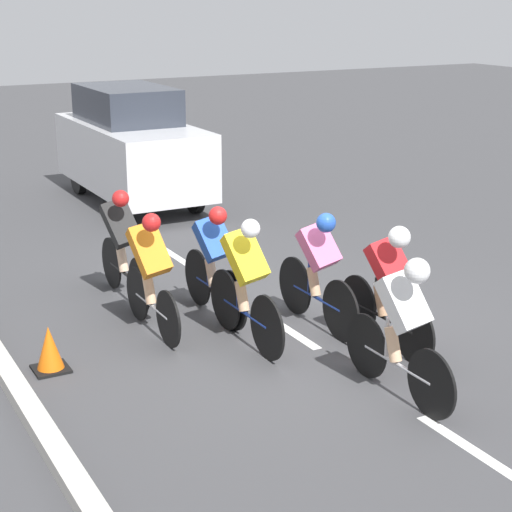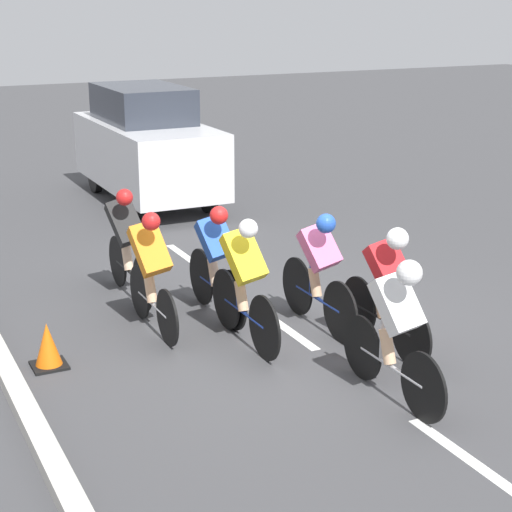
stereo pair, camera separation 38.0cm
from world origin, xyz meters
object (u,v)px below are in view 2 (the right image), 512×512
(cyclist_black, at_px, (127,241))
(cyclist_red, at_px, (387,284))
(traffic_cone, at_px, (48,346))
(cyclist_orange, at_px, (151,269))
(cyclist_pink, at_px, (319,268))
(cyclist_yellow, at_px, (244,279))
(cyclist_white, at_px, (396,324))
(cyclist_blue, at_px, (216,259))
(support_car, at_px, (147,145))

(cyclist_black, bearing_deg, cyclist_red, 124.76)
(cyclist_black, distance_m, traffic_cone, 2.23)
(cyclist_orange, bearing_deg, cyclist_pink, 157.19)
(cyclist_pink, bearing_deg, cyclist_yellow, 2.77)
(cyclist_white, height_order, cyclist_black, cyclist_black)
(cyclist_blue, bearing_deg, support_car, -101.72)
(cyclist_black, xyz_separation_m, traffic_cone, (1.41, 1.63, -0.55))
(cyclist_yellow, distance_m, traffic_cone, 2.20)
(cyclist_black, height_order, traffic_cone, cyclist_black)
(cyclist_red, xyz_separation_m, support_car, (-0.05, -7.95, 0.29))
(cyclist_pink, height_order, support_car, support_car)
(cyclist_orange, xyz_separation_m, cyclist_red, (-2.10, 1.63, -0.00))
(cyclist_black, height_order, support_car, support_car)
(cyclist_blue, distance_m, cyclist_red, 2.15)
(support_car, bearing_deg, cyclist_yellow, 79.26)
(cyclist_orange, height_order, cyclist_blue, cyclist_orange)
(cyclist_yellow, bearing_deg, traffic_cone, -10.45)
(cyclist_yellow, relative_size, cyclist_orange, 1.07)
(cyclist_black, bearing_deg, support_car, -111.77)
(cyclist_blue, bearing_deg, cyclist_orange, 8.40)
(support_car, bearing_deg, cyclist_orange, 71.26)
(cyclist_white, height_order, cyclist_pink, cyclist_white)
(cyclist_blue, height_order, support_car, support_car)
(cyclist_white, distance_m, cyclist_blue, 2.87)
(support_car, relative_size, traffic_cone, 8.27)
(cyclist_yellow, distance_m, support_car, 7.24)
(support_car, bearing_deg, cyclist_red, 89.66)
(cyclist_white, bearing_deg, cyclist_orange, -61.17)
(cyclist_blue, height_order, cyclist_pink, cyclist_pink)
(cyclist_red, relative_size, cyclist_black, 0.99)
(cyclist_yellow, relative_size, cyclist_black, 1.00)
(cyclist_blue, relative_size, cyclist_pink, 0.98)
(cyclist_white, distance_m, cyclist_yellow, 2.01)
(cyclist_red, bearing_deg, cyclist_orange, -37.87)
(traffic_cone, bearing_deg, cyclist_black, -130.84)
(cyclist_black, bearing_deg, cyclist_blue, 124.11)
(cyclist_white, bearing_deg, cyclist_red, -120.63)
(cyclist_white, relative_size, cyclist_blue, 1.01)
(cyclist_black, xyz_separation_m, support_car, (-2.03, -5.09, 0.29))
(cyclist_white, bearing_deg, traffic_cone, -39.33)
(traffic_cone, bearing_deg, support_car, -117.13)
(cyclist_blue, distance_m, traffic_cone, 2.28)
(cyclist_yellow, bearing_deg, cyclist_red, 147.19)
(cyclist_white, xyz_separation_m, support_car, (-0.67, -9.00, 0.27))
(cyclist_orange, distance_m, cyclist_blue, 0.87)
(cyclist_red, distance_m, support_car, 7.95)
(cyclist_yellow, height_order, traffic_cone, cyclist_yellow)
(cyclist_white, height_order, cyclist_blue, cyclist_white)
(cyclist_white, relative_size, traffic_cone, 3.45)
(cyclist_pink, distance_m, cyclist_red, 0.94)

